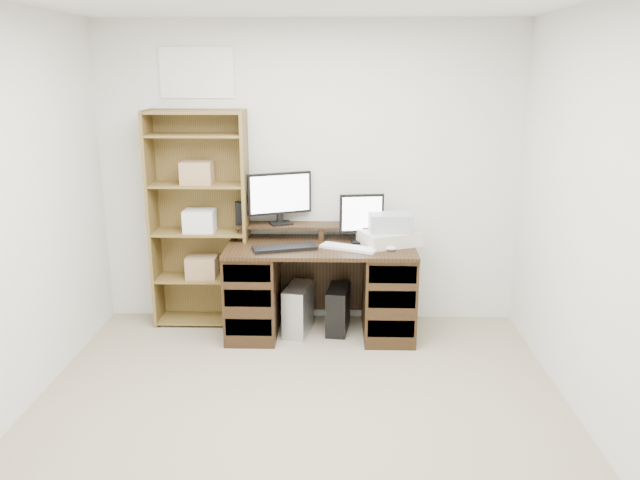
{
  "coord_description": "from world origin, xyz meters",
  "views": [
    {
      "loc": [
        0.22,
        -3.15,
        2.1
      ],
      "look_at": [
        0.11,
        1.43,
        0.85
      ],
      "focal_mm": 35.0,
      "sensor_mm": 36.0,
      "label": 1
    }
  ],
  "objects_px": {
    "desk": "(321,288)",
    "monitor_wide": "(280,195)",
    "monitor_small": "(362,216)",
    "printer": "(389,238)",
    "tower_silver": "(298,309)",
    "tower_black": "(338,309)",
    "bookshelf": "(200,218)"
  },
  "relations": [
    {
      "from": "desk",
      "to": "tower_silver",
      "type": "xyz_separation_m",
      "value": [
        -0.18,
        0.0,
        -0.19
      ]
    },
    {
      "from": "desk",
      "to": "tower_black",
      "type": "xyz_separation_m",
      "value": [
        0.14,
        0.04,
        -0.2
      ]
    },
    {
      "from": "desk",
      "to": "printer",
      "type": "distance_m",
      "value": 0.69
    },
    {
      "from": "printer",
      "to": "bookshelf",
      "type": "height_order",
      "value": "bookshelf"
    },
    {
      "from": "monitor_small",
      "to": "printer",
      "type": "xyz_separation_m",
      "value": [
        0.22,
        -0.07,
        -0.16
      ]
    },
    {
      "from": "desk",
      "to": "monitor_small",
      "type": "distance_m",
      "value": 0.67
    },
    {
      "from": "tower_black",
      "to": "bookshelf",
      "type": "xyz_separation_m",
      "value": [
        -1.15,
        0.17,
        0.73
      ]
    },
    {
      "from": "monitor_wide",
      "to": "desk",
      "type": "bearing_deg",
      "value": -55.46
    },
    {
      "from": "monitor_wide",
      "to": "tower_silver",
      "type": "distance_m",
      "value": 0.95
    },
    {
      "from": "monitor_small",
      "to": "tower_black",
      "type": "height_order",
      "value": "monitor_small"
    },
    {
      "from": "monitor_small",
      "to": "tower_black",
      "type": "bearing_deg",
      "value": -166.12
    },
    {
      "from": "desk",
      "to": "tower_black",
      "type": "height_order",
      "value": "desk"
    },
    {
      "from": "monitor_wide",
      "to": "printer",
      "type": "xyz_separation_m",
      "value": [
        0.89,
        -0.18,
        -0.3
      ]
    },
    {
      "from": "bookshelf",
      "to": "tower_silver",
      "type": "bearing_deg",
      "value": -14.36
    },
    {
      "from": "monitor_wide",
      "to": "printer",
      "type": "relative_size",
      "value": 1.16
    },
    {
      "from": "desk",
      "to": "monitor_wide",
      "type": "bearing_deg",
      "value": 146.89
    },
    {
      "from": "desk",
      "to": "monitor_wide",
      "type": "xyz_separation_m",
      "value": [
        -0.34,
        0.22,
        0.72
      ]
    },
    {
      "from": "monitor_small",
      "to": "tower_silver",
      "type": "xyz_separation_m",
      "value": [
        -0.51,
        -0.11,
        -0.76
      ]
    },
    {
      "from": "monitor_small",
      "to": "printer",
      "type": "bearing_deg",
      "value": -25.66
    },
    {
      "from": "tower_silver",
      "to": "tower_black",
      "type": "height_order",
      "value": "tower_silver"
    },
    {
      "from": "desk",
      "to": "tower_black",
      "type": "relative_size",
      "value": 3.8
    },
    {
      "from": "tower_silver",
      "to": "bookshelf",
      "type": "bearing_deg",
      "value": 176.2
    },
    {
      "from": "desk",
      "to": "bookshelf",
      "type": "bearing_deg",
      "value": 168.05
    },
    {
      "from": "tower_black",
      "to": "bookshelf",
      "type": "distance_m",
      "value": 1.37
    },
    {
      "from": "desk",
      "to": "monitor_wide",
      "type": "distance_m",
      "value": 0.83
    },
    {
      "from": "monitor_wide",
      "to": "bookshelf",
      "type": "height_order",
      "value": "bookshelf"
    },
    {
      "from": "desk",
      "to": "monitor_wide",
      "type": "height_order",
      "value": "monitor_wide"
    },
    {
      "from": "printer",
      "to": "bookshelf",
      "type": "xyz_separation_m",
      "value": [
        -1.56,
        0.17,
        0.11
      ]
    },
    {
      "from": "monitor_wide",
      "to": "monitor_small",
      "type": "relative_size",
      "value": 1.3
    },
    {
      "from": "printer",
      "to": "monitor_small",
      "type": "bearing_deg",
      "value": 139.44
    },
    {
      "from": "desk",
      "to": "monitor_small",
      "type": "xyz_separation_m",
      "value": [
        0.33,
        0.11,
        0.57
      ]
    },
    {
      "from": "monitor_wide",
      "to": "tower_black",
      "type": "relative_size",
      "value": 1.29
    }
  ]
}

